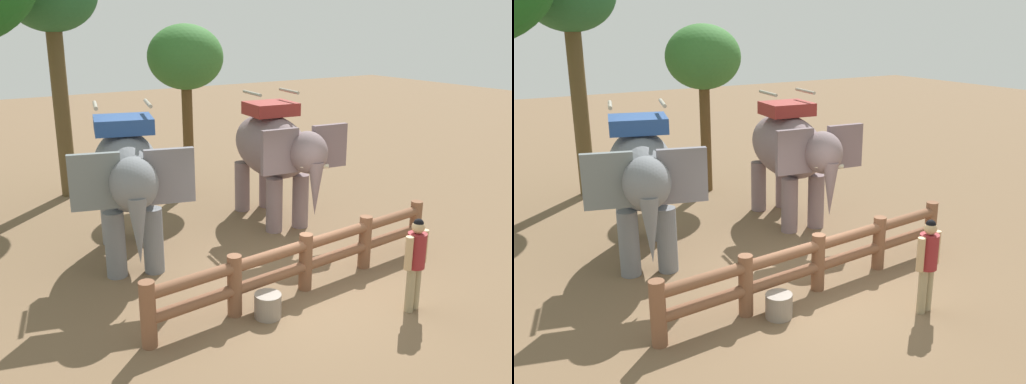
# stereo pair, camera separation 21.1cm
# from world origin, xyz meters

# --- Properties ---
(ground_plane) EXTENTS (60.00, 60.00, 0.00)m
(ground_plane) POSITION_xyz_m (0.00, 0.00, 0.00)
(ground_plane) COLOR brown
(log_fence) EXTENTS (6.40, 0.79, 1.05)m
(log_fence) POSITION_xyz_m (0.00, 0.01, 0.60)
(log_fence) COLOR brown
(log_fence) RESTS_ON ground
(elephant_near_left) EXTENTS (2.43, 3.76, 3.15)m
(elephant_near_left) POSITION_xyz_m (-2.17, 2.85, 1.77)
(elephant_near_left) COLOR slate
(elephant_near_left) RESTS_ON ground
(elephant_center) EXTENTS (2.05, 3.63, 3.09)m
(elephant_center) POSITION_xyz_m (1.57, 3.30, 1.74)
(elephant_center) COLOR slate
(elephant_center) RESTS_ON ground
(tourist_woman_in_black) EXTENTS (0.56, 0.37, 1.61)m
(tourist_woman_in_black) POSITION_xyz_m (1.05, -1.55, 0.93)
(tourist_woman_in_black) COLOR #9A8966
(tourist_woman_in_black) RESTS_ON ground
(tree_back_center) EXTENTS (2.02, 2.02, 4.56)m
(tree_back_center) POSITION_xyz_m (0.96, 6.68, 3.62)
(tree_back_center) COLOR brown
(tree_back_center) RESTS_ON ground
(tree_far_right) EXTENTS (2.34, 2.34, 6.32)m
(tree_far_right) POSITION_xyz_m (-2.04, 8.08, 5.12)
(tree_far_right) COLOR brown
(tree_far_right) RESTS_ON ground
(feed_bucket) EXTENTS (0.44, 0.44, 0.41)m
(feed_bucket) POSITION_xyz_m (-1.12, -0.47, 0.20)
(feed_bucket) COLOR gray
(feed_bucket) RESTS_ON ground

